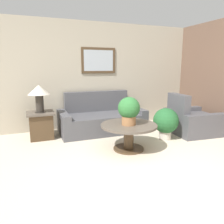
% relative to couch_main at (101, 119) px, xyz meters
% --- Properties ---
extents(ground_plane, '(20.00, 20.00, 0.00)m').
position_rel_couch_main_xyz_m(ground_plane, '(-0.05, -2.42, -0.28)').
color(ground_plane, beige).
extents(wall_back, '(7.35, 0.09, 2.60)m').
position_rel_couch_main_xyz_m(wall_back, '(-0.04, 0.52, 1.02)').
color(wall_back, '#B2A893').
rests_on(wall_back, ground_plane).
extents(wall_right, '(0.06, 4.91, 2.60)m').
position_rel_couch_main_xyz_m(wall_right, '(2.66, -0.96, 1.02)').
color(wall_right, brown).
rests_on(wall_right, ground_plane).
extents(couch_main, '(1.97, 0.98, 0.93)m').
position_rel_couch_main_xyz_m(couch_main, '(0.00, 0.00, 0.00)').
color(couch_main, '#4C4C51').
rests_on(couch_main, ground_plane).
extents(armchair, '(1.07, 1.13, 0.93)m').
position_rel_couch_main_xyz_m(armchair, '(1.92, -0.90, -0.00)').
color(armchair, '#4C4C51').
rests_on(armchair, ground_plane).
extents(coffee_table, '(1.03, 1.03, 0.49)m').
position_rel_couch_main_xyz_m(coffee_table, '(0.10, -1.34, 0.07)').
color(coffee_table, '#4C3823').
rests_on(coffee_table, ground_plane).
extents(side_table, '(0.56, 0.56, 0.57)m').
position_rel_couch_main_xyz_m(side_table, '(-1.38, -0.05, 0.01)').
color(side_table, '#4C3823').
rests_on(side_table, ground_plane).
extents(table_lamp, '(0.46, 0.46, 0.58)m').
position_rel_couch_main_xyz_m(table_lamp, '(-1.38, -0.05, 0.71)').
color(table_lamp, '#2D2823').
rests_on(table_lamp, side_table).
extents(potted_plant_on_table, '(0.40, 0.40, 0.51)m').
position_rel_couch_main_xyz_m(potted_plant_on_table, '(0.08, -1.36, 0.48)').
color(potted_plant_on_table, '#9E6B42').
rests_on(potted_plant_on_table, coffee_table).
extents(potted_plant_floor, '(0.54, 0.54, 0.67)m').
position_rel_couch_main_xyz_m(potted_plant_floor, '(1.08, -1.07, 0.10)').
color(potted_plant_floor, beige).
rests_on(potted_plant_floor, ground_plane).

